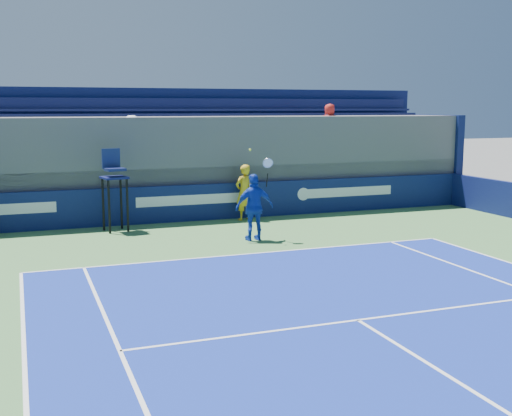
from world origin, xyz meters
name	(u,v)px	position (x,y,z in m)	size (l,w,h in m)	color
ball_person	(244,192)	(1.51, 16.65, 0.93)	(0.67, 0.44, 1.84)	gold
back_hoarding	(196,203)	(0.00, 17.10, 0.60)	(20.40, 0.21, 1.20)	#0D1749
umpire_chair	(114,181)	(-2.76, 16.19, 1.53)	(0.81, 0.81, 2.48)	black
tennis_player	(254,207)	(0.68, 13.44, 0.95)	(1.10, 0.46, 2.57)	#1538AE
stadium_seating	(180,160)	(-0.01, 19.15, 1.83)	(21.00, 4.05, 4.40)	#525257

